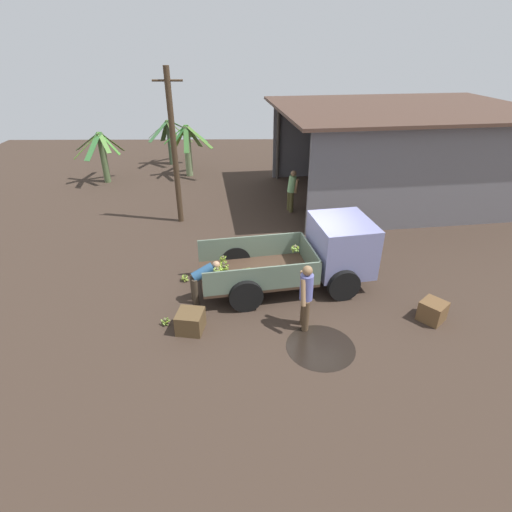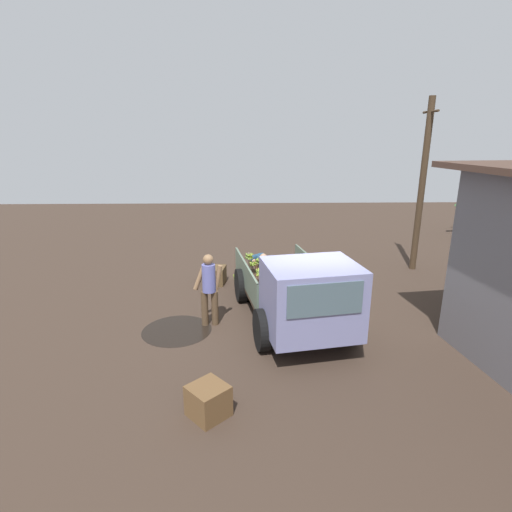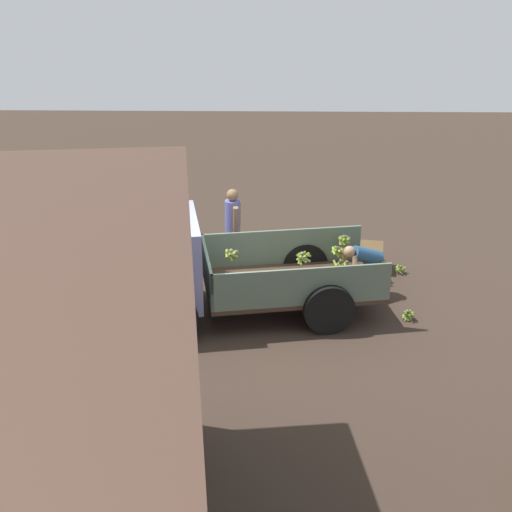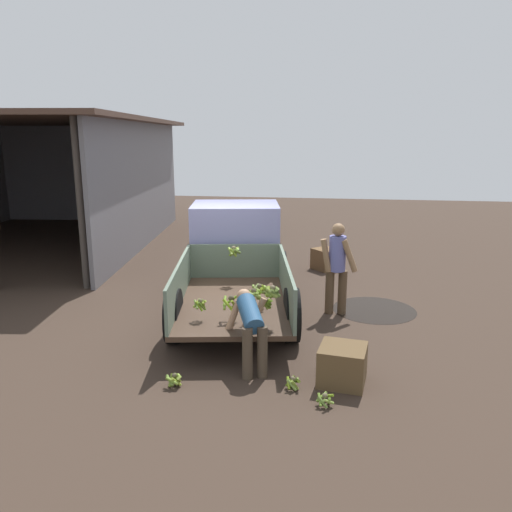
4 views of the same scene
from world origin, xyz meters
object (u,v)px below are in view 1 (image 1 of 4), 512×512
object	(u,v)px
cargo_truck	(323,251)
wooden_crate_1	(432,311)
banana_bunch_on_ground_2	(183,311)
person_worker_loading	(203,278)
wooden_crate_0	(190,321)
person_foreground_visitor	(306,294)
person_bystander_near_shed	(292,189)
utility_pole	(174,149)
banana_bunch_on_ground_0	(185,278)
banana_bunch_on_ground_1	(165,321)

from	to	relation	value
cargo_truck	wooden_crate_1	xyz separation A→B (m)	(2.48, -1.81, -0.73)
cargo_truck	banana_bunch_on_ground_2	size ratio (longest dim) A/B	23.18
person_worker_loading	banana_bunch_on_ground_2	xyz separation A→B (m)	(-0.48, -0.64, -0.58)
wooden_crate_0	person_foreground_visitor	bearing A→B (deg)	1.81
cargo_truck	wooden_crate_0	size ratio (longest dim) A/B	8.10
person_worker_loading	person_bystander_near_shed	bearing A→B (deg)	41.92
person_foreground_visitor	utility_pole	bearing A→B (deg)	-62.31
utility_pole	person_bystander_near_shed	distance (m)	4.78
banana_bunch_on_ground_0	banana_bunch_on_ground_2	distance (m)	1.57
person_foreground_visitor	banana_bunch_on_ground_1	world-z (taller)	person_foreground_visitor
person_bystander_near_shed	banana_bunch_on_ground_2	world-z (taller)	person_bystander_near_shed
person_bystander_near_shed	banana_bunch_on_ground_2	size ratio (longest dim) A/B	7.82
banana_bunch_on_ground_2	person_bystander_near_shed	bearing A→B (deg)	63.79
utility_pole	wooden_crate_0	xyz separation A→B (m)	(1.23, -6.52, -2.50)
banana_bunch_on_ground_1	wooden_crate_0	world-z (taller)	wooden_crate_0
person_worker_loading	wooden_crate_0	bearing A→B (deg)	-121.46
utility_pole	wooden_crate_0	bearing A→B (deg)	-79.30
person_worker_loading	wooden_crate_0	distance (m)	1.36
wooden_crate_0	banana_bunch_on_ground_1	bearing A→B (deg)	161.71
cargo_truck	person_foreground_visitor	size ratio (longest dim) A/B	2.87
cargo_truck	person_worker_loading	bearing A→B (deg)	-175.41
person_foreground_visitor	banana_bunch_on_ground_1	xyz separation A→B (m)	(-3.38, 0.13, -0.85)
banana_bunch_on_ground_1	wooden_crate_1	size ratio (longest dim) A/B	0.43
banana_bunch_on_ground_2	person_worker_loading	bearing A→B (deg)	53.30
banana_bunch_on_ground_1	wooden_crate_0	distance (m)	0.71
person_bystander_near_shed	wooden_crate_1	size ratio (longest dim) A/B	3.00
utility_pole	wooden_crate_1	world-z (taller)	utility_pole
person_foreground_visitor	banana_bunch_on_ground_2	distance (m)	3.19
cargo_truck	person_bystander_near_shed	size ratio (longest dim) A/B	2.97
cargo_truck	person_worker_loading	size ratio (longest dim) A/B	4.55
utility_pole	banana_bunch_on_ground_1	xyz separation A→B (m)	(0.58, -6.31, -2.66)
utility_pole	banana_bunch_on_ground_0	xyz separation A→B (m)	(0.77, -4.32, -2.66)
person_worker_loading	wooden_crate_1	size ratio (longest dim) A/B	1.96
banana_bunch_on_ground_0	utility_pole	bearing A→B (deg)	100.14
person_bystander_near_shed	wooden_crate_0	xyz separation A→B (m)	(-3.08, -7.48, -0.66)
person_foreground_visitor	banana_bunch_on_ground_0	xyz separation A→B (m)	(-3.19, 2.11, -0.85)
cargo_truck	utility_pole	bearing A→B (deg)	126.93
utility_pole	wooden_crate_1	size ratio (longest dim) A/B	9.79
banana_bunch_on_ground_1	person_foreground_visitor	bearing A→B (deg)	-2.21
banana_bunch_on_ground_1	banana_bunch_on_ground_2	world-z (taller)	banana_bunch_on_ground_2
banana_bunch_on_ground_1	wooden_crate_0	xyz separation A→B (m)	(0.66, -0.22, 0.16)
person_foreground_visitor	wooden_crate_1	xyz separation A→B (m)	(3.22, 0.24, -0.69)
banana_bunch_on_ground_0	banana_bunch_on_ground_2	world-z (taller)	banana_bunch_on_ground_0
person_foreground_visitor	person_worker_loading	world-z (taller)	person_foreground_visitor
wooden_crate_0	cargo_truck	bearing A→B (deg)	31.67
person_worker_loading	wooden_crate_1	distance (m)	5.85
cargo_truck	banana_bunch_on_ground_1	bearing A→B (deg)	-165.04
banana_bunch_on_ground_1	wooden_crate_1	xyz separation A→B (m)	(6.60, 0.11, 0.16)
person_foreground_visitor	person_worker_loading	bearing A→B (deg)	-29.14
utility_pole	person_foreground_visitor	bearing A→B (deg)	-58.40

